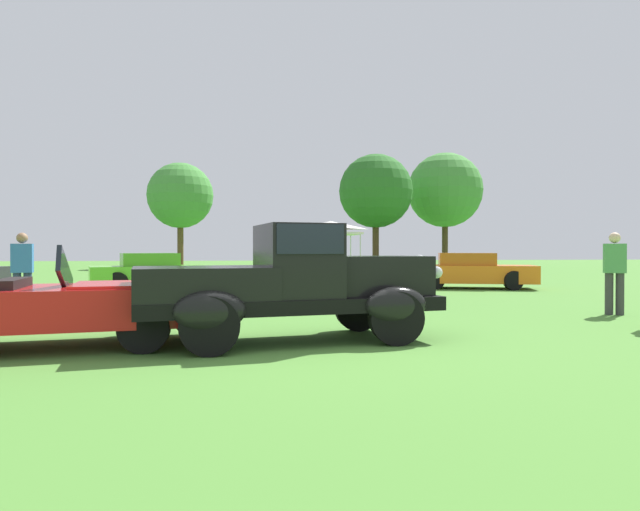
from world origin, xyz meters
name	(u,v)px	position (x,y,z in m)	size (l,w,h in m)	color
ground_plane	(307,344)	(0.00, 0.00, 0.00)	(120.00, 120.00, 0.00)	#4C8433
feature_pickup_truck	(292,282)	(-0.20, 0.24, 0.87)	(4.53, 2.40, 1.70)	black
neighbor_convertible	(54,305)	(-3.44, 0.16, 0.58)	(4.41, 2.38, 1.40)	red
show_car_lime	(154,272)	(-3.90, 11.14, 0.60)	(4.34, 2.76, 1.22)	#60C62D
show_car_yellow	(317,272)	(1.42, 10.22, 0.60)	(4.68, 2.38, 1.22)	yellow
show_car_orange	(470,271)	(6.81, 10.51, 0.60)	(4.51, 2.85, 1.22)	orange
spectator_near_truck	(615,270)	(6.62, 2.68, 0.91)	(0.46, 0.39, 1.69)	#383838
spectator_between_cars	(22,270)	(-5.48, 4.45, 0.91)	(0.44, 0.31, 1.69)	#283351
canopy_tent_left_field	(331,227)	(3.16, 18.63, 2.42)	(2.68, 2.68, 2.71)	#B7B7BC
treeline_far_left	(180,196)	(-5.64, 33.48, 5.24)	(4.74, 4.74, 7.63)	brown
treeline_mid_left	(376,191)	(7.88, 29.26, 5.31)	(5.02, 5.02, 7.85)	#47331E
treeline_center	(445,190)	(13.82, 32.04, 5.76)	(5.54, 5.54, 8.54)	#47331E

